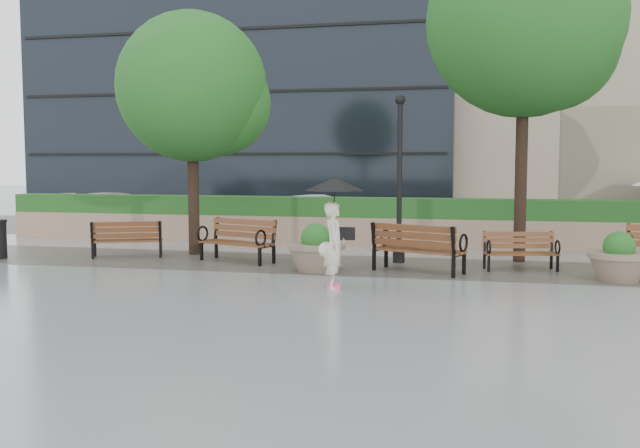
% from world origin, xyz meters
% --- Properties ---
extents(ground, '(100.00, 100.00, 0.00)m').
position_xyz_m(ground, '(0.00, 0.00, 0.00)').
color(ground, gray).
rests_on(ground, ground).
extents(cobble_strip, '(28.00, 3.20, 0.01)m').
position_xyz_m(cobble_strip, '(0.00, 3.00, 0.01)').
color(cobble_strip, '#383330').
rests_on(cobble_strip, ground).
extents(hedge_wall, '(24.00, 0.80, 1.35)m').
position_xyz_m(hedge_wall, '(0.00, 7.00, 0.66)').
color(hedge_wall, '#997D63').
rests_on(hedge_wall, ground).
extents(asphalt_street, '(40.00, 7.00, 0.00)m').
position_xyz_m(asphalt_street, '(0.00, 11.00, 0.00)').
color(asphalt_street, black).
rests_on(asphalt_street, ground).
extents(bench_0, '(1.80, 1.28, 0.90)m').
position_xyz_m(bench_0, '(-6.29, 3.08, 0.27)').
color(bench_0, brown).
rests_on(bench_0, ground).
extents(bench_1, '(1.99, 1.35, 1.00)m').
position_xyz_m(bench_1, '(-3.36, 2.90, 0.30)').
color(bench_1, brown).
rests_on(bench_1, ground).
extents(bench_2, '(2.08, 1.42, 1.05)m').
position_xyz_m(bench_2, '(0.93, 2.24, 0.31)').
color(bench_2, brown).
rests_on(bench_2, ground).
extents(bench_3, '(1.64, 0.93, 0.83)m').
position_xyz_m(bench_3, '(3.07, 3.04, 0.25)').
color(bench_3, brown).
rests_on(bench_3, ground).
extents(planter_left, '(1.25, 1.25, 1.05)m').
position_xyz_m(planter_left, '(-1.22, 1.91, 0.41)').
color(planter_left, '#7F6B56').
rests_on(planter_left, ground).
extents(planter_right, '(1.19, 1.19, 0.99)m').
position_xyz_m(planter_right, '(4.89, 2.02, 0.39)').
color(planter_right, '#7F6B56').
rests_on(planter_right, ground).
extents(lamppost, '(0.28, 0.28, 3.89)m').
position_xyz_m(lamppost, '(0.36, 3.65, 1.71)').
color(lamppost, black).
rests_on(lamppost, ground).
extents(tree_0, '(3.79, 3.75, 6.10)m').
position_xyz_m(tree_0, '(-4.75, 4.07, 4.11)').
color(tree_0, black).
rests_on(tree_0, ground).
extents(tree_1, '(4.51, 4.51, 7.89)m').
position_xyz_m(tree_1, '(3.26, 4.54, 5.49)').
color(tree_1, black).
rests_on(tree_1, ground).
extents(car_left, '(4.65, 2.34, 1.29)m').
position_xyz_m(car_left, '(-10.11, 9.67, 0.65)').
color(car_left, silver).
rests_on(car_left, ground).
extents(car_right, '(4.03, 2.26, 1.26)m').
position_xyz_m(car_right, '(-3.04, 9.93, 0.63)').
color(car_right, silver).
rests_on(car_right, ground).
extents(pedestrian, '(1.12, 1.12, 2.06)m').
position_xyz_m(pedestrian, '(-0.42, 0.02, 1.26)').
color(pedestrian, beige).
rests_on(pedestrian, ground).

